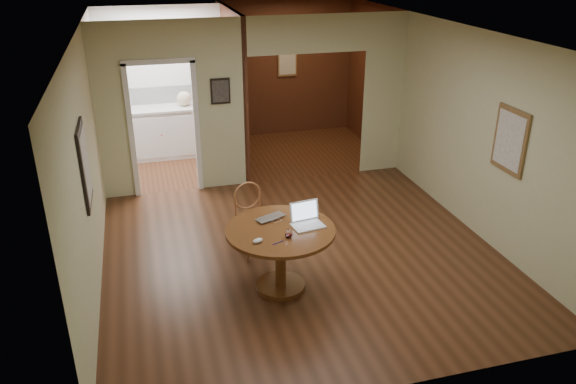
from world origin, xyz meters
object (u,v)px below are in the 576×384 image
object	(u,v)px
dining_table	(280,244)
closed_laptop	(273,219)
chair	(251,215)
open_laptop	(306,219)

from	to	relation	value
dining_table	closed_laptop	world-z (taller)	closed_laptop
chair	closed_laptop	world-z (taller)	chair
chair	open_laptop	bearing A→B (deg)	-73.02
dining_table	open_laptop	world-z (taller)	open_laptop
chair	open_laptop	size ratio (longest dim) A/B	2.51
chair	closed_laptop	distance (m)	0.74
closed_laptop	dining_table	bearing A→B (deg)	-107.36
dining_table	open_laptop	xyz separation A→B (m)	(0.31, 0.04, 0.27)
dining_table	chair	size ratio (longest dim) A/B	1.29
chair	open_laptop	xyz separation A→B (m)	(0.47, -0.86, 0.31)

